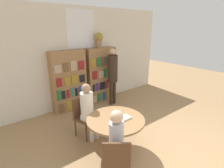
{
  "coord_description": "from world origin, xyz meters",
  "views": [
    {
      "loc": [
        -2.6,
        -1.4,
        2.42
      ],
      "look_at": [
        -0.03,
        1.87,
        1.05
      ],
      "focal_mm": 28.0,
      "sensor_mm": 36.0,
      "label": 1
    }
  ],
  "objects_px": {
    "chair_left_side": "(83,115)",
    "reading_table": "(116,124)",
    "seated_reader_left": "(88,108)",
    "librarian_standing": "(113,71)",
    "bookshelf_right": "(101,75)",
    "seated_reader_right": "(116,141)",
    "flower_vase": "(99,39)",
    "bookshelf_left": "(69,81)",
    "chair_near_camera": "(116,161)"
  },
  "relations": [
    {
      "from": "librarian_standing",
      "to": "seated_reader_right",
      "type": "bearing_deg",
      "value": -127.25
    },
    {
      "from": "reading_table",
      "to": "seated_reader_right",
      "type": "height_order",
      "value": "seated_reader_right"
    },
    {
      "from": "flower_vase",
      "to": "reading_table",
      "type": "distance_m",
      "value": 2.99
    },
    {
      "from": "chair_left_side",
      "to": "seated_reader_right",
      "type": "xyz_separation_m",
      "value": [
        -0.21,
        -1.44,
        0.21
      ]
    },
    {
      "from": "chair_left_side",
      "to": "librarian_standing",
      "type": "distance_m",
      "value": 1.94
    },
    {
      "from": "chair_near_camera",
      "to": "reading_table",
      "type": "bearing_deg",
      "value": 90.0
    },
    {
      "from": "bookshelf_right",
      "to": "chair_near_camera",
      "type": "height_order",
      "value": "bookshelf_right"
    },
    {
      "from": "bookshelf_right",
      "to": "librarian_standing",
      "type": "distance_m",
      "value": 0.55
    },
    {
      "from": "seated_reader_left",
      "to": "bookshelf_right",
      "type": "bearing_deg",
      "value": -147.71
    },
    {
      "from": "flower_vase",
      "to": "reading_table",
      "type": "bearing_deg",
      "value": -117.55
    },
    {
      "from": "chair_left_side",
      "to": "reading_table",
      "type": "bearing_deg",
      "value": 90.0
    },
    {
      "from": "seated_reader_right",
      "to": "chair_left_side",
      "type": "bearing_deg",
      "value": 120.33
    },
    {
      "from": "reading_table",
      "to": "chair_near_camera",
      "type": "distance_m",
      "value": 0.91
    },
    {
      "from": "seated_reader_left",
      "to": "librarian_standing",
      "type": "xyz_separation_m",
      "value": [
        1.55,
        1.1,
        0.37
      ]
    },
    {
      "from": "bookshelf_left",
      "to": "flower_vase",
      "type": "relative_size",
      "value": 3.9
    },
    {
      "from": "reading_table",
      "to": "chair_near_camera",
      "type": "bearing_deg",
      "value": -128.45
    },
    {
      "from": "bookshelf_right",
      "to": "bookshelf_left",
      "type": "bearing_deg",
      "value": -179.99
    },
    {
      "from": "flower_vase",
      "to": "chair_left_side",
      "type": "distance_m",
      "value": 2.56
    },
    {
      "from": "bookshelf_right",
      "to": "librarian_standing",
      "type": "bearing_deg",
      "value": -78.91
    },
    {
      "from": "bookshelf_right",
      "to": "librarian_standing",
      "type": "xyz_separation_m",
      "value": [
        0.1,
        -0.5,
        0.21
      ]
    },
    {
      "from": "chair_near_camera",
      "to": "librarian_standing",
      "type": "xyz_separation_m",
      "value": [
        1.92,
        2.51,
        0.6
      ]
    },
    {
      "from": "reading_table",
      "to": "chair_left_side",
      "type": "xyz_separation_m",
      "value": [
        -0.24,
        0.87,
        -0.08
      ]
    },
    {
      "from": "bookshelf_left",
      "to": "chair_near_camera",
      "type": "height_order",
      "value": "bookshelf_left"
    },
    {
      "from": "librarian_standing",
      "to": "flower_vase",
      "type": "bearing_deg",
      "value": 106.26
    },
    {
      "from": "chair_near_camera",
      "to": "chair_left_side",
      "type": "distance_m",
      "value": 1.62
    },
    {
      "from": "chair_left_side",
      "to": "librarian_standing",
      "type": "bearing_deg",
      "value": -165.33
    },
    {
      "from": "seated_reader_left",
      "to": "seated_reader_right",
      "type": "relative_size",
      "value": 1.0
    },
    {
      "from": "reading_table",
      "to": "seated_reader_left",
      "type": "bearing_deg",
      "value": 105.55
    },
    {
      "from": "bookshelf_left",
      "to": "chair_left_side",
      "type": "distance_m",
      "value": 1.52
    },
    {
      "from": "chair_left_side",
      "to": "librarian_standing",
      "type": "xyz_separation_m",
      "value": [
        1.6,
        0.93,
        0.6
      ]
    },
    {
      "from": "chair_near_camera",
      "to": "seated_reader_right",
      "type": "relative_size",
      "value": 0.71
    },
    {
      "from": "chair_left_side",
      "to": "flower_vase",
      "type": "bearing_deg",
      "value": -150.79
    },
    {
      "from": "bookshelf_right",
      "to": "flower_vase",
      "type": "bearing_deg",
      "value": 174.7
    },
    {
      "from": "reading_table",
      "to": "chair_near_camera",
      "type": "relative_size",
      "value": 1.25
    },
    {
      "from": "bookshelf_right",
      "to": "librarian_standing",
      "type": "relative_size",
      "value": 1.0
    },
    {
      "from": "librarian_standing",
      "to": "seated_reader_left",
      "type": "bearing_deg",
      "value": -144.6
    },
    {
      "from": "bookshelf_right",
      "to": "seated_reader_right",
      "type": "distance_m",
      "value": 3.34
    },
    {
      "from": "bookshelf_left",
      "to": "bookshelf_right",
      "type": "bearing_deg",
      "value": 0.01
    },
    {
      "from": "chair_left_side",
      "to": "seated_reader_right",
      "type": "relative_size",
      "value": 0.71
    },
    {
      "from": "seated_reader_left",
      "to": "seated_reader_right",
      "type": "xyz_separation_m",
      "value": [
        -0.25,
        -1.27,
        -0.02
      ]
    },
    {
      "from": "bookshelf_right",
      "to": "reading_table",
      "type": "relative_size",
      "value": 1.57
    },
    {
      "from": "chair_near_camera",
      "to": "bookshelf_left",
      "type": "bearing_deg",
      "value": 115.87
    },
    {
      "from": "bookshelf_left",
      "to": "bookshelf_right",
      "type": "xyz_separation_m",
      "value": [
        1.15,
        0.0,
        0.0
      ]
    },
    {
      "from": "flower_vase",
      "to": "librarian_standing",
      "type": "bearing_deg",
      "value": -73.74
    },
    {
      "from": "reading_table",
      "to": "seated_reader_left",
      "type": "height_order",
      "value": "seated_reader_left"
    },
    {
      "from": "seated_reader_left",
      "to": "seated_reader_right",
      "type": "distance_m",
      "value": 1.29
    },
    {
      "from": "bookshelf_right",
      "to": "chair_left_side",
      "type": "relative_size",
      "value": 1.97
    },
    {
      "from": "bookshelf_left",
      "to": "reading_table",
      "type": "relative_size",
      "value": 1.57
    },
    {
      "from": "seated_reader_right",
      "to": "chair_near_camera",
      "type": "bearing_deg",
      "value": -90.0
    },
    {
      "from": "reading_table",
      "to": "seated_reader_left",
      "type": "distance_m",
      "value": 0.75
    }
  ]
}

